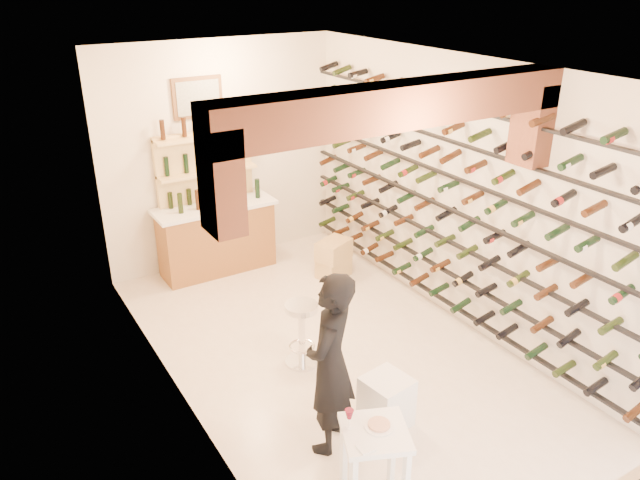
# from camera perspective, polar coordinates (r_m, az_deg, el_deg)

# --- Properties ---
(ground) EXTENTS (6.00, 6.00, 0.00)m
(ground) POSITION_cam_1_polar(r_m,az_deg,el_deg) (7.19, 1.26, -10.35)
(ground) COLOR silver
(ground) RESTS_ON ground
(room_shell) EXTENTS (3.52, 6.02, 3.21)m
(room_shell) POSITION_cam_1_polar(r_m,az_deg,el_deg) (6.00, 2.80, 6.44)
(room_shell) COLOR silver
(room_shell) RESTS_ON ground
(wine_rack) EXTENTS (0.32, 5.70, 2.56)m
(wine_rack) POSITION_cam_1_polar(r_m,az_deg,el_deg) (7.33, 11.54, 3.50)
(wine_rack) COLOR black
(wine_rack) RESTS_ON ground
(back_counter) EXTENTS (1.70, 0.62, 1.29)m
(back_counter) POSITION_cam_1_polar(r_m,az_deg,el_deg) (8.90, -9.56, 0.35)
(back_counter) COLOR #965F2E
(back_counter) RESTS_ON ground
(back_shelving) EXTENTS (1.40, 0.31, 2.73)m
(back_shelving) POSITION_cam_1_polar(r_m,az_deg,el_deg) (8.88, -10.43, 4.64)
(back_shelving) COLOR #DFC07D
(back_shelving) RESTS_ON ground
(tasting_table) EXTENTS (0.68, 0.68, 0.91)m
(tasting_table) POSITION_cam_1_polar(r_m,az_deg,el_deg) (5.13, 5.06, -18.31)
(tasting_table) COLOR white
(tasting_table) RESTS_ON ground
(white_stool) EXTENTS (0.46, 0.46, 0.51)m
(white_stool) POSITION_cam_1_polar(r_m,az_deg,el_deg) (6.11, 6.17, -14.66)
(white_stool) COLOR white
(white_stool) RESTS_ON ground
(person) EXTENTS (0.76, 0.73, 1.75)m
(person) POSITION_cam_1_polar(r_m,az_deg,el_deg) (5.50, 0.95, -11.39)
(person) COLOR black
(person) RESTS_ON ground
(chrome_barstool) EXTENTS (0.38, 0.38, 0.74)m
(chrome_barstool) POSITION_cam_1_polar(r_m,az_deg,el_deg) (6.79, -1.70, -8.30)
(chrome_barstool) COLOR silver
(chrome_barstool) RESTS_ON ground
(crate_lower) EXTENTS (0.52, 0.43, 0.27)m
(crate_lower) POSITION_cam_1_polar(r_m,az_deg,el_deg) (8.76, 1.26, -2.57)
(crate_lower) COLOR tan
(crate_lower) RESTS_ON ground
(crate_upper) EXTENTS (0.57, 0.49, 0.28)m
(crate_upper) POSITION_cam_1_polar(r_m,az_deg,el_deg) (8.64, 1.28, -0.93)
(crate_upper) COLOR tan
(crate_upper) RESTS_ON crate_lower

